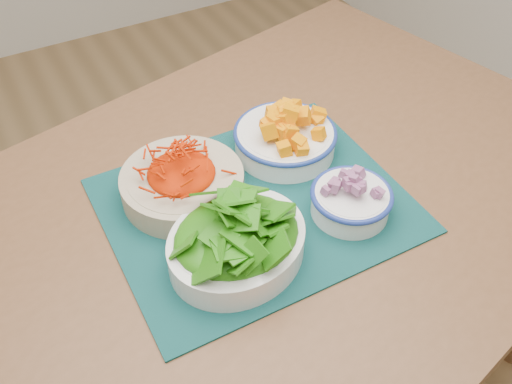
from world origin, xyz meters
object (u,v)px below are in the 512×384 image
carrot_bowl (182,179)px  onion_bowl (351,197)px  placemat (256,205)px  squash_bowl (285,133)px  table (268,232)px  lettuce_bowl (237,235)px

carrot_bowl → onion_bowl: bearing=-37.0°
placemat → squash_bowl: size_ratio=2.56×
table → placemat: 0.09m
placemat → onion_bowl: onion_bowl is taller
lettuce_bowl → squash_bowl: bearing=26.5°
carrot_bowl → lettuce_bowl: size_ratio=0.89×
carrot_bowl → squash_bowl: 0.22m
table → carrot_bowl: bearing=135.2°
onion_bowl → lettuce_bowl: bearing=178.4°
table → carrot_bowl: 0.20m
lettuce_bowl → onion_bowl: bearing=-18.3°
carrot_bowl → squash_bowl: bearing=4.8°
placemat → onion_bowl: size_ratio=2.89×
squash_bowl → table: bearing=-133.2°
table → placemat: (-0.03, -0.00, 0.09)m
table → onion_bowl: onion_bowl is taller
table → onion_bowl: 0.19m
table → lettuce_bowl: bearing=-153.6°
placemat → carrot_bowl: (-0.10, 0.08, 0.04)m
placemat → carrot_bowl: 0.14m
table → lettuce_bowl: size_ratio=5.39×
carrot_bowl → lettuce_bowl: (0.02, -0.17, 0.01)m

